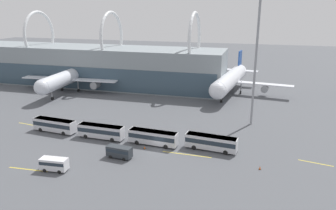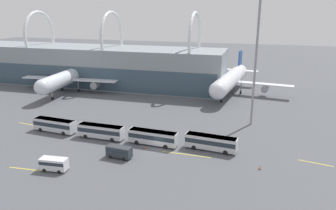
# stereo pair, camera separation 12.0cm
# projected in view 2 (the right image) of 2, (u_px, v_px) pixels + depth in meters

# --- Properties ---
(ground_plane) EXTENTS (440.00, 440.00, 0.00)m
(ground_plane) POSITION_uv_depth(u_px,v_px,m) (157.00, 150.00, 69.89)
(ground_plane) COLOR #515459
(terminal_building) EXTENTS (115.62, 19.96, 28.04)m
(terminal_building) POSITION_uv_depth(u_px,v_px,m) (77.00, 64.00, 128.89)
(terminal_building) COLOR gray
(terminal_building) RESTS_ON ground_plane
(airliner_at_gate_near) EXTENTS (36.08, 35.46, 14.36)m
(airliner_at_gate_near) POSITION_uv_depth(u_px,v_px,m) (68.00, 77.00, 116.10)
(airliner_at_gate_near) COLOR silver
(airliner_at_gate_near) RESTS_ON ground_plane
(airliner_at_gate_far) EXTENTS (41.65, 39.81, 13.31)m
(airliner_at_gate_far) POSITION_uv_depth(u_px,v_px,m) (231.00, 79.00, 113.76)
(airliner_at_gate_far) COLOR silver
(airliner_at_gate_far) RESTS_ON ground_plane
(shuttle_bus_0) EXTENTS (11.21, 3.52, 3.22)m
(shuttle_bus_0) POSITION_uv_depth(u_px,v_px,m) (55.00, 125.00, 79.56)
(shuttle_bus_0) COLOR silver
(shuttle_bus_0) RESTS_ON ground_plane
(shuttle_bus_1) EXTENTS (11.10, 2.93, 3.22)m
(shuttle_bus_1) POSITION_uv_depth(u_px,v_px,m) (101.00, 131.00, 75.61)
(shuttle_bus_1) COLOR silver
(shuttle_bus_1) RESTS_ON ground_plane
(shuttle_bus_2) EXTENTS (11.18, 3.34, 3.22)m
(shuttle_bus_2) POSITION_uv_depth(u_px,v_px,m) (153.00, 137.00, 72.09)
(shuttle_bus_2) COLOR silver
(shuttle_bus_2) RESTS_ON ground_plane
(shuttle_bus_3) EXTENTS (11.22, 3.66, 3.22)m
(shuttle_bus_3) POSITION_uv_depth(u_px,v_px,m) (211.00, 142.00, 69.36)
(shuttle_bus_3) COLOR silver
(shuttle_bus_3) RESTS_ON ground_plane
(service_van_foreground) EXTENTS (5.35, 2.44, 2.44)m
(service_van_foreground) POSITION_uv_depth(u_px,v_px,m) (119.00, 151.00, 65.93)
(service_van_foreground) COLOR #2D3338
(service_van_foreground) RESTS_ON ground_plane
(service_van_crossing) EXTENTS (5.24, 2.44, 2.45)m
(service_van_crossing) POSITION_uv_depth(u_px,v_px,m) (54.00, 163.00, 60.79)
(service_van_crossing) COLOR silver
(service_van_crossing) RESTS_ON ground_plane
(floodlight_mast) EXTENTS (2.32, 2.32, 31.95)m
(floodlight_mast) POSITION_uv_depth(u_px,v_px,m) (257.00, 49.00, 79.76)
(floodlight_mast) COLOR gray
(floodlight_mast) RESTS_ON ground_plane
(lane_stripe_0) EXTENTS (8.13, 0.70, 0.01)m
(lane_stripe_0) POSITION_uv_depth(u_px,v_px,m) (28.00, 169.00, 61.59)
(lane_stripe_0) COLOR yellow
(lane_stripe_0) RESTS_ON ground_plane
(lane_stripe_1) EXTENTS (7.57, 1.28, 0.01)m
(lane_stripe_1) POSITION_uv_depth(u_px,v_px,m) (30.00, 125.00, 85.00)
(lane_stripe_1) COLOR yellow
(lane_stripe_1) RESTS_ON ground_plane
(lane_stripe_2) EXTENTS (6.37, 1.47, 0.01)m
(lane_stripe_2) POSITION_uv_depth(u_px,v_px,m) (316.00, 163.00, 64.04)
(lane_stripe_2) COLOR yellow
(lane_stripe_2) RESTS_ON ground_plane
(lane_stripe_3) EXTENTS (10.43, 0.43, 0.01)m
(lane_stripe_3) POSITION_uv_depth(u_px,v_px,m) (186.00, 154.00, 67.80)
(lane_stripe_3) COLOR yellow
(lane_stripe_3) RESTS_ON ground_plane
(traffic_cone_0) EXTENTS (0.43, 0.43, 0.75)m
(traffic_cone_0) POSITION_uv_depth(u_px,v_px,m) (260.00, 168.00, 61.41)
(traffic_cone_0) COLOR black
(traffic_cone_0) RESTS_ON ground_plane
(traffic_cone_1) EXTENTS (0.49, 0.49, 0.60)m
(traffic_cone_1) POSITION_uv_depth(u_px,v_px,m) (144.00, 148.00, 70.40)
(traffic_cone_1) COLOR black
(traffic_cone_1) RESTS_ON ground_plane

